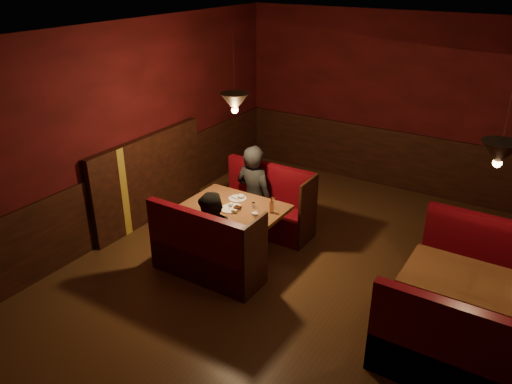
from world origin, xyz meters
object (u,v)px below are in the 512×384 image
Objects in this scene: main_table at (238,216)px; main_bench_far at (267,210)px; second_bench_near at (450,359)px; diner_b at (214,222)px; main_bench_near at (205,256)px; second_table at (468,295)px; diner_a at (254,177)px; second_bench_far at (481,276)px.

main_bench_far is (0.02, 0.73, -0.22)m from main_table.
diner_b reaches higher than second_bench_near.
second_table is (2.91, 0.55, 0.23)m from main_bench_near.
main_bench_far is 0.88× the size of diner_a.
diner_a reaches higher than main_bench_near.
diner_a reaches higher than second_bench_far.
diner_b is (0.04, -0.57, 0.18)m from main_table.
diner_b is (0.21, -1.24, -0.10)m from diner_a.
diner_b is at bearing -158.38° from second_bench_far.
diner_b is (-2.88, -0.39, 0.18)m from second_table.
second_table is at bearing 168.66° from diner_a.
second_bench_near is (0.03, -0.77, -0.21)m from second_table.
main_bench_near is 2.94m from second_bench_near.
second_table is (2.92, -0.18, 0.00)m from main_table.
main_bench_near is 3.22m from second_bench_far.
diner_a is (-3.12, 1.62, 0.49)m from second_bench_near.
diner_a is (-0.18, -0.06, 0.50)m from main_bench_far.
second_table is at bearing -9.64° from diner_b.
second_bench_near is at bearing 156.68° from diner_a.
second_table is 0.79m from second_bench_near.
diner_a reaches higher than diner_b.
main_table is 0.91× the size of second_bench_far.
diner_a is (-0.18, 1.40, 0.50)m from main_bench_near.
main_table is 3.11m from second_bench_near.
main_table is 0.91× the size of second_bench_near.
main_bench_far is 3.38m from second_bench_near.
diner_b is (-2.91, 0.38, 0.39)m from second_bench_near.
second_bench_far is 0.87× the size of diner_a.
second_table is 3.22m from diner_a.
second_bench_far is (2.94, 1.31, 0.01)m from main_bench_near.
main_bench_near is at bearing -155.89° from second_bench_far.
second_bench_near is at bearing -29.80° from main_bench_far.
second_bench_near is 3.55m from diner_a.
main_table is 3.02m from second_bench_far.
main_bench_near is at bearing -90.00° from main_bench_far.
main_table is 0.77m from main_bench_near.
diner_b is (-2.91, -1.15, 0.39)m from second_bench_far.
second_table is 0.90× the size of second_bench_near.
diner_a is at bearing 97.42° from main_bench_near.
main_bench_far is at bearing 150.20° from second_bench_near.
main_bench_far is 1.00× the size of diner_b.
diner_b is at bearing -88.91° from main_bench_far.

